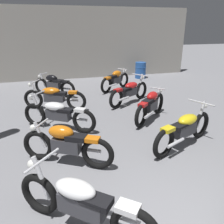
{
  "coord_description": "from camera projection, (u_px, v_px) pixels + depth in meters",
  "views": [
    {
      "loc": [
        -1.56,
        -1.48,
        2.67
      ],
      "look_at": [
        0.0,
        3.95,
        0.55
      ],
      "focal_mm": 36.95,
      "sensor_mm": 36.0,
      "label": 1
    }
  ],
  "objects": [
    {
      "name": "back_wall",
      "position": [
        75.0,
        44.0,
        11.93
      ],
      "size": [
        12.67,
        0.24,
        3.6
      ],
      "primitive_type": "cube",
      "color": "#9E998E",
      "rests_on": "ground"
    },
    {
      "name": "motorcycle_left_row_0",
      "position": [
        81.0,
        203.0,
        3.08
      ],
      "size": [
        1.7,
        1.52,
        0.97
      ],
      "color": "black",
      "rests_on": "ground"
    },
    {
      "name": "motorcycle_left_row_1",
      "position": [
        66.0,
        144.0,
        4.6
      ],
      "size": [
        1.75,
        1.1,
        0.88
      ],
      "color": "black",
      "rests_on": "ground"
    },
    {
      "name": "motorcycle_left_row_2",
      "position": [
        58.0,
        114.0,
        6.2
      ],
      "size": [
        1.86,
        1.31,
        0.97
      ],
      "color": "black",
      "rests_on": "ground"
    },
    {
      "name": "motorcycle_left_row_3",
      "position": [
        54.0,
        97.0,
        7.68
      ],
      "size": [
        2.03,
        1.05,
        0.97
      ],
      "color": "black",
      "rests_on": "ground"
    },
    {
      "name": "motorcycle_left_row_4",
      "position": [
        54.0,
        85.0,
        9.23
      ],
      "size": [
        1.57,
        1.37,
        0.88
      ],
      "color": "black",
      "rests_on": "ground"
    },
    {
      "name": "motorcycle_right_row_1",
      "position": [
        185.0,
        129.0,
        5.3
      ],
      "size": [
        2.02,
        1.08,
        0.97
      ],
      "color": "black",
      "rests_on": "ground"
    },
    {
      "name": "motorcycle_right_row_2",
      "position": [
        151.0,
        105.0,
        6.85
      ],
      "size": [
        1.54,
        1.4,
        0.88
      ],
      "color": "black",
      "rests_on": "ground"
    },
    {
      "name": "motorcycle_right_row_3",
      "position": [
        130.0,
        91.0,
        8.32
      ],
      "size": [
        1.88,
        1.27,
        0.97
      ],
      "color": "black",
      "rests_on": "ground"
    },
    {
      "name": "motorcycle_right_row_4",
      "position": [
        116.0,
        80.0,
        10.05
      ],
      "size": [
        1.64,
        1.27,
        0.88
      ],
      "color": "black",
      "rests_on": "ground"
    },
    {
      "name": "oil_drum",
      "position": [
        140.0,
        70.0,
        12.4
      ],
      "size": [
        0.59,
        0.59,
        0.85
      ],
      "color": "#23519E",
      "rests_on": "ground"
    }
  ]
}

